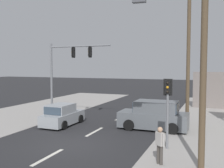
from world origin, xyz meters
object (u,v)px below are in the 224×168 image
(utility_pole_foreground_right, at_px, (200,40))
(pedestrian_at_kerb, at_px, (160,143))
(utility_pole_midground_right, at_px, (189,45))
(suv_oncoming_near, at_px, (154,116))
(traffic_signal_mast, at_px, (65,67))
(pedestal_signal_right_kerb, at_px, (168,102))
(hatchback_kerbside_parked, at_px, (62,115))

(utility_pole_foreground_right, bearing_deg, pedestrian_at_kerb, -178.50)
(utility_pole_midground_right, bearing_deg, utility_pole_foreground_right, -81.64)
(suv_oncoming_near, bearing_deg, utility_pole_foreground_right, -62.59)
(traffic_signal_mast, bearing_deg, suv_oncoming_near, -6.88)
(pedestrian_at_kerb, bearing_deg, utility_pole_midground_right, 88.22)
(pedestal_signal_right_kerb, xyz_separation_m, pedestrian_at_kerb, (0.08, -2.24, -1.49))
(utility_pole_midground_right, xyz_separation_m, suv_oncoming_near, (-1.87, -2.56, -4.79))
(hatchback_kerbside_parked, bearing_deg, traffic_signal_mast, 116.08)
(hatchback_kerbside_parked, bearing_deg, utility_pole_foreground_right, -27.01)
(utility_pole_foreground_right, height_order, pedestrian_at_kerb, utility_pole_foreground_right)
(utility_pole_foreground_right, bearing_deg, suv_oncoming_near, 117.41)
(suv_oncoming_near, xyz_separation_m, hatchback_kerbside_parked, (-6.30, -1.23, -0.18))
(utility_pole_foreground_right, distance_m, pedestrian_at_kerb, 4.56)
(suv_oncoming_near, bearing_deg, pedestrian_at_kerb, -75.26)
(traffic_signal_mast, distance_m, pedestal_signal_right_kerb, 10.19)
(utility_pole_midground_right, distance_m, traffic_signal_mast, 9.48)
(pedestrian_at_kerb, bearing_deg, hatchback_kerbside_parked, 148.46)
(utility_pole_foreground_right, xyz_separation_m, traffic_signal_mast, (-10.47, 6.93, -1.08))
(utility_pole_midground_right, relative_size, pedestal_signal_right_kerb, 3.05)
(hatchback_kerbside_parked, height_order, pedestrian_at_kerb, pedestrian_at_kerb)
(hatchback_kerbside_parked, bearing_deg, suv_oncoming_near, 11.06)
(pedestal_signal_right_kerb, distance_m, suv_oncoming_near, 4.41)
(utility_pole_midground_right, bearing_deg, pedestal_signal_right_kerb, -93.10)
(traffic_signal_mast, distance_m, hatchback_kerbside_parked, 4.17)
(utility_pole_foreground_right, height_order, pedestal_signal_right_kerb, utility_pole_foreground_right)
(traffic_signal_mast, height_order, pedestal_signal_right_kerb, traffic_signal_mast)
(hatchback_kerbside_parked, xyz_separation_m, pedestrian_at_kerb, (7.90, -4.85, 0.22))
(hatchback_kerbside_parked, distance_m, pedestrian_at_kerb, 9.28)
(traffic_signal_mast, height_order, hatchback_kerbside_parked, traffic_signal_mast)
(pedestal_signal_right_kerb, height_order, suv_oncoming_near, pedestal_signal_right_kerb)
(utility_pole_foreground_right, distance_m, pedestal_signal_right_kerb, 3.91)
(utility_pole_midground_right, distance_m, suv_oncoming_near, 5.75)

